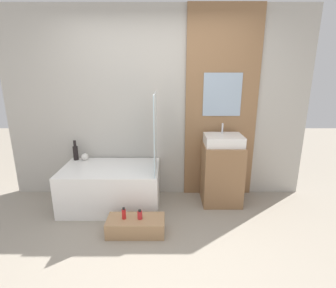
% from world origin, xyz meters
% --- Properties ---
extents(ground_plane, '(12.00, 12.00, 0.00)m').
position_xyz_m(ground_plane, '(0.00, 0.00, 0.00)').
color(ground_plane, gray).
extents(wall_tiled_back, '(4.20, 0.06, 2.60)m').
position_xyz_m(wall_tiled_back, '(0.00, 1.58, 1.30)').
color(wall_tiled_back, '#B7B2A8').
rests_on(wall_tiled_back, ground_plane).
extents(wall_wood_accent, '(0.99, 0.04, 2.60)m').
position_xyz_m(wall_wood_accent, '(0.89, 1.53, 1.31)').
color(wall_wood_accent, '#8E6642').
rests_on(wall_wood_accent, ground_plane).
extents(bathtub, '(1.26, 0.77, 0.55)m').
position_xyz_m(bathtub, '(-0.60, 1.14, 0.28)').
color(bathtub, white).
rests_on(bathtub, ground_plane).
extents(glass_shower_screen, '(0.01, 0.59, 0.97)m').
position_xyz_m(glass_shower_screen, '(0.00, 1.07, 1.04)').
color(glass_shower_screen, silver).
rests_on(glass_shower_screen, bathtub).
extents(wooden_step_bench, '(0.65, 0.30, 0.18)m').
position_xyz_m(wooden_step_bench, '(-0.21, 0.52, 0.09)').
color(wooden_step_bench, '#A87F56').
rests_on(wooden_step_bench, ground_plane).
extents(vanity_cabinet, '(0.52, 0.49, 0.82)m').
position_xyz_m(vanity_cabinet, '(0.89, 1.27, 0.41)').
color(vanity_cabinet, '#8E6642').
rests_on(vanity_cabinet, ground_plane).
extents(sink, '(0.49, 0.39, 0.27)m').
position_xyz_m(sink, '(0.89, 1.27, 0.89)').
color(sink, white).
rests_on(sink, vanity_cabinet).
extents(vase_tall_dark, '(0.07, 0.07, 0.28)m').
position_xyz_m(vase_tall_dark, '(-1.15, 1.45, 0.67)').
color(vase_tall_dark, black).
rests_on(vase_tall_dark, bathtub).
extents(vase_round_light, '(0.10, 0.10, 0.10)m').
position_xyz_m(vase_round_light, '(-1.02, 1.43, 0.60)').
color(vase_round_light, silver).
rests_on(vase_round_light, bathtub).
extents(bottle_soap_primary, '(0.05, 0.05, 0.14)m').
position_xyz_m(bottle_soap_primary, '(-0.33, 0.52, 0.24)').
color(bottle_soap_primary, red).
rests_on(bottle_soap_primary, wooden_step_bench).
extents(bottle_soap_secondary, '(0.05, 0.05, 0.11)m').
position_xyz_m(bottle_soap_secondary, '(-0.16, 0.52, 0.23)').
color(bottle_soap_secondary, red).
rests_on(bottle_soap_secondary, wooden_step_bench).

